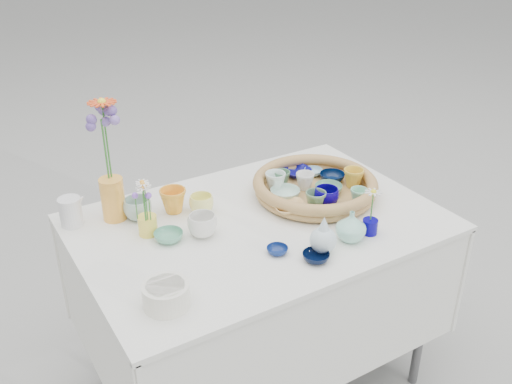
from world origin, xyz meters
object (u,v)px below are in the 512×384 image
wicker_tray (315,187)px  bud_vase_seafoam (351,226)px  display_table (258,379)px  tall_vase_yellow (113,199)px

wicker_tray → bud_vase_seafoam: size_ratio=4.48×
bud_vase_seafoam → wicker_tray: bearing=74.9°
display_table → wicker_tray: size_ratio=2.66×
wicker_tray → bud_vase_seafoam: bud_vase_seafoam is taller
display_table → bud_vase_seafoam: 0.88m
wicker_tray → tall_vase_yellow: tall_vase_yellow is taller
bud_vase_seafoam → tall_vase_yellow: size_ratio=0.68×
display_table → tall_vase_yellow: (-0.43, 0.28, 0.84)m
display_table → bud_vase_seafoam: bud_vase_seafoam is taller
bud_vase_seafoam → display_table: bearing=126.4°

